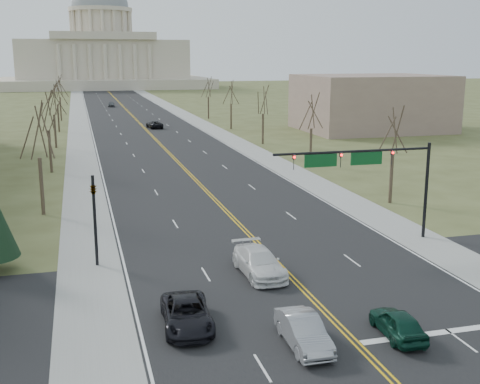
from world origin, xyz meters
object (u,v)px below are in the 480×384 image
car_nb_inner_lead (398,323)px  car_far_sb (111,104)px  signal_mast (365,165)px  car_sb_inner_lead (303,331)px  car_sb_inner_second (259,262)px  signal_left (94,210)px  car_sb_outer_lead (187,314)px  car_far_nb (154,124)px

car_nb_inner_lead → car_far_sb: 142.72m
signal_mast → car_nb_inner_lead: signal_mast is taller
car_far_sb → car_nb_inner_lead: bearing=-84.7°
car_sb_inner_lead → car_nb_inner_lead: bearing=-2.2°
signal_mast → car_sb_inner_second: size_ratio=2.17×
car_far_sb → signal_left: bearing=-90.6°
signal_mast → car_far_sb: signal_mast is taller
car_nb_inner_lead → car_sb_inner_lead: car_sb_inner_lead is taller
car_sb_outer_lead → car_sb_inner_second: bearing=51.2°
car_far_sb → car_sb_inner_lead: bearing=-86.6°
car_sb_outer_lead → car_sb_inner_second: 8.41m
signal_left → car_sb_inner_second: size_ratio=1.08×
signal_mast → car_sb_inner_second: (-9.23, -4.41, -4.94)m
car_nb_inner_lead → car_far_sb: bearing=-84.0°
car_sb_inner_lead → car_sb_outer_lead: 6.00m
car_sb_outer_lead → signal_left: bearing=114.5°
signal_left → car_nb_inner_lead: size_ratio=1.50×
signal_left → car_sb_inner_second: bearing=-24.4°
car_sb_inner_lead → signal_mast: bearing=55.4°
car_sb_outer_lead → car_sb_inner_second: (5.68, 6.20, 0.10)m
signal_left → car_sb_outer_lead: bearing=-69.2°
car_nb_inner_lead → car_sb_inner_lead: 4.80m
car_nb_inner_lead → car_sb_outer_lead: size_ratio=0.78×
signal_mast → car_sb_outer_lead: signal_mast is taller
signal_mast → car_nb_inner_lead: size_ratio=3.04×
signal_left → car_far_nb: bearing=80.0°
car_sb_outer_lead → car_far_sb: (4.29, 138.93, 0.00)m
car_sb_inner_lead → car_far_sb: size_ratio=1.07×
signal_left → car_far_sb: 128.63m
signal_mast → signal_left: 19.06m
car_sb_inner_lead → car_far_sb: 142.36m
car_nb_inner_lead → car_far_nb: 90.16m
signal_left → car_far_nb: signal_left is taller
car_sb_outer_lead → car_sb_inner_lead: bearing=-31.2°
car_sb_outer_lead → car_far_nb: car_sb_outer_lead is taller
signal_left → car_sb_inner_lead: (8.96, -14.04, -2.96)m
signal_left → car_nb_inner_lead: bearing=-46.1°
car_nb_inner_lead → car_far_nb: (-0.42, 90.16, 0.02)m
car_nb_inner_lead → car_far_nb: car_far_nb is taller
signal_left → car_nb_inner_lead: (13.75, -14.29, -3.02)m
signal_mast → car_far_sb: size_ratio=2.91×
car_sb_inner_lead → car_far_nb: car_sb_inner_lead is taller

